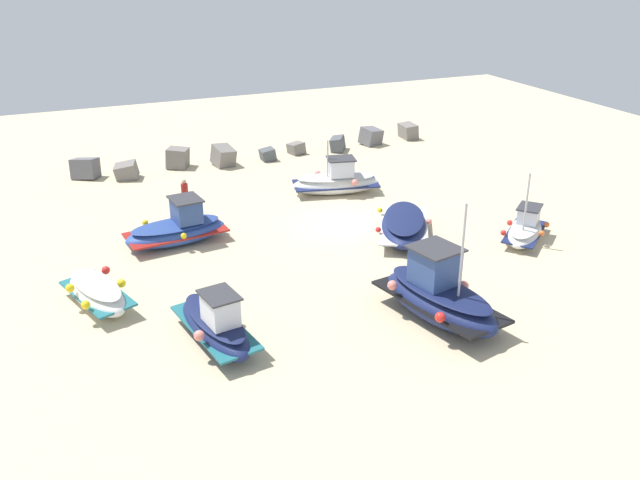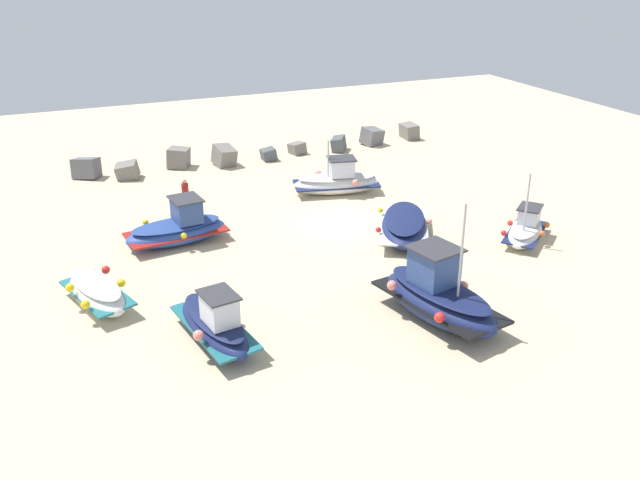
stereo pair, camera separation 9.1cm
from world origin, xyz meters
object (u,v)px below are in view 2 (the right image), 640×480
object	(u,v)px
fishing_boat_6	(178,229)
person_walking	(185,194)
fishing_boat_3	(215,324)
fishing_boat_0	(526,229)
fishing_boat_2	(97,293)
fishing_boat_1	(337,181)
fishing_boat_4	(404,225)
fishing_boat_5	(438,297)

from	to	relation	value
fishing_boat_6	person_walking	bearing A→B (deg)	64.71
fishing_boat_3	fishing_boat_0	bearing A→B (deg)	92.01
fishing_boat_2	fishing_boat_6	world-z (taller)	fishing_boat_6
fishing_boat_1	fishing_boat_4	size ratio (longest dim) A/B	0.94
fishing_boat_4	person_walking	distance (m)	10.24
fishing_boat_4	fishing_boat_0	bearing A→B (deg)	-87.35
fishing_boat_4	fishing_boat_2	bearing A→B (deg)	125.11
fishing_boat_4	fishing_boat_6	size ratio (longest dim) A/B	1.11
fishing_boat_2	fishing_boat_6	size ratio (longest dim) A/B	0.85
fishing_boat_0	fishing_boat_5	bearing A→B (deg)	171.28
fishing_boat_5	fishing_boat_6	distance (m)	11.82
fishing_boat_1	fishing_boat_2	world-z (taller)	fishing_boat_1
fishing_boat_0	fishing_boat_6	xyz separation A→B (m)	(-13.66, 5.53, 0.15)
fishing_boat_0	fishing_boat_6	world-z (taller)	fishing_boat_0
fishing_boat_1	fishing_boat_4	bearing A→B (deg)	-73.39
fishing_boat_2	fishing_boat_4	world-z (taller)	fishing_boat_2
fishing_boat_1	person_walking	xyz separation A→B (m)	(-7.63, 0.22, 0.35)
fishing_boat_3	fishing_boat_4	size ratio (longest dim) A/B	0.87
fishing_boat_0	fishing_boat_1	distance (m)	9.86
fishing_boat_2	person_walking	bearing A→B (deg)	-49.96
person_walking	fishing_boat_5	bearing A→B (deg)	18.86
fishing_boat_3	person_walking	world-z (taller)	fishing_boat_3
fishing_boat_2	fishing_boat_5	xyz separation A→B (m)	(10.43, -5.42, 0.33)
fishing_boat_0	fishing_boat_4	distance (m)	5.16
person_walking	fishing_boat_4	bearing A→B (deg)	47.08
fishing_boat_2	fishing_boat_5	size ratio (longest dim) A/B	0.74
fishing_boat_0	fishing_boat_1	bearing A→B (deg)	80.18
fishing_boat_1	fishing_boat_6	size ratio (longest dim) A/B	1.04
fishing_boat_0	fishing_boat_2	world-z (taller)	fishing_boat_0
fishing_boat_5	person_walking	distance (m)	14.14
fishing_boat_0	fishing_boat_2	size ratio (longest dim) A/B	0.89
fishing_boat_4	fishing_boat_1	bearing A→B (deg)	33.08
fishing_boat_0	fishing_boat_5	world-z (taller)	fishing_boat_5
fishing_boat_5	person_walking	size ratio (longest dim) A/B	3.08
fishing_boat_4	fishing_boat_5	distance (m)	7.06
fishing_boat_5	fishing_boat_6	bearing A→B (deg)	21.90
fishing_boat_2	fishing_boat_6	xyz separation A→B (m)	(3.80, 4.36, 0.12)
fishing_boat_1	fishing_boat_2	size ratio (longest dim) A/B	1.22
fishing_boat_0	fishing_boat_2	distance (m)	17.50
fishing_boat_2	fishing_boat_0	bearing A→B (deg)	-110.98
fishing_boat_5	person_walking	bearing A→B (deg)	10.84
fishing_boat_0	person_walking	distance (m)	15.33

